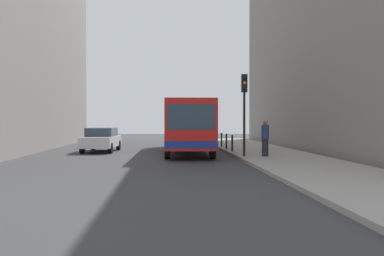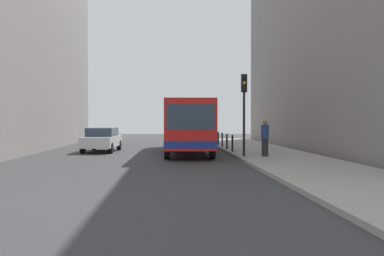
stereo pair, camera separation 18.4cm
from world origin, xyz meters
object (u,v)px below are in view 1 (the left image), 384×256
traffic_light (244,99)px  bollard_mid (226,141)px  bus (187,124)px  car_beside_bus (101,139)px  bollard_near (232,143)px  pedestrian_near_signal (265,138)px  bollard_farthest (217,138)px  bollard_far (222,140)px

traffic_light → bollard_mid: bearing=91.0°
bus → bollard_mid: 3.10m
bus → car_beside_bus: 5.54m
car_beside_bus → bollard_mid: car_beside_bus is taller
car_beside_bus → bollard_near: (7.79, -2.41, -0.16)m
bollard_near → pedestrian_near_signal: pedestrian_near_signal is taller
bollard_farthest → bollard_mid: bearing=-90.0°
bollard_mid → pedestrian_near_signal: pedestrian_near_signal is taller
bollard_near → bollard_far: same height
bus → car_beside_bus: size_ratio=2.47×
bollard_near → pedestrian_near_signal: size_ratio=0.53×
bollard_near → bollard_far: 4.68m
traffic_light → bollard_near: traffic_light is taller
pedestrian_near_signal → bollard_mid: bearing=-140.7°
traffic_light → pedestrian_near_signal: size_ratio=2.27×
bollard_mid → bollard_far: (0.00, 2.34, 0.00)m
bollard_near → bollard_farthest: same height
bollard_near → pedestrian_near_signal: (1.13, -3.40, 0.43)m
bollard_mid → bollard_far: same height
bollard_far → traffic_light: bearing=-89.3°
bus → car_beside_bus: (-5.25, 1.47, -0.94)m
car_beside_bus → bollard_far: (7.79, 2.27, -0.16)m
bollard_near → bollard_far: (0.00, 4.68, 0.00)m
car_beside_bus → bollard_farthest: bearing=-146.3°
bollard_far → bollard_farthest: (0.00, 2.34, 0.00)m
traffic_light → pedestrian_near_signal: (1.03, -0.16, -1.95)m
traffic_light → bollard_far: size_ratio=4.32×
bollard_near → bollard_mid: (0.00, 2.34, 0.00)m
car_beside_bus → pedestrian_near_signal: 10.65m
pedestrian_near_signal → bollard_near: bearing=-133.4°
car_beside_bus → bollard_mid: 7.79m
car_beside_bus → traffic_light: size_ratio=1.10×
bollard_mid → traffic_light: bearing=-89.0°
bus → bollard_near: 2.92m
car_beside_bus → pedestrian_near_signal: (8.92, -5.81, 0.27)m
bus → bollard_farthest: bearing=-111.5°
bollard_farthest → traffic_light: bearing=-89.4°
car_beside_bus → bollard_mid: size_ratio=4.73×
traffic_light → pedestrian_near_signal: bearing=-8.8°
traffic_light → bollard_far: (-0.10, 7.92, -2.38)m
car_beside_bus → bollard_mid: bearing=-177.5°
bus → bollard_far: size_ratio=11.65×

